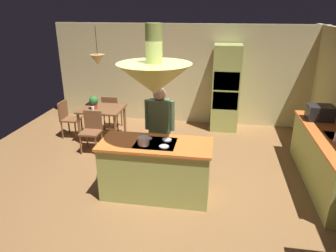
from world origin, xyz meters
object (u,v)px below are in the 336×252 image
Objects in this scene: oven_tower at (226,88)px; chair_facing_island at (92,128)px; potted_plant_on_table at (94,102)px; chair_at_corner at (68,116)px; chair_by_back_wall at (111,110)px; person_at_island at (160,127)px; microwave_on_counter at (320,113)px; cup_on_table at (93,109)px; cooking_pot_on_cooktop at (143,141)px; dining_table at (102,113)px; kitchen_island at (156,169)px.

oven_tower is 3.36m from chair_facing_island.
oven_tower is at bearing 22.74° from potted_plant_on_table.
chair_at_corner is at bearing 173.11° from potted_plant_on_table.
chair_by_back_wall is 1.00× the size of chair_at_corner.
person_at_island is 3.04m from microwave_on_counter.
chair_facing_island is 0.71m from potted_plant_on_table.
chair_at_corner is (-0.86, 0.64, 0.00)m from chair_facing_island.
potted_plant_on_table is 3.33× the size of cup_on_table.
chair_at_corner is 3.32m from cooking_pot_on_cooktop.
chair_facing_island and chair_at_corner have the same top height.
oven_tower is 1.27× the size of person_at_island.
potted_plant_on_table is (-0.14, -0.09, 0.28)m from dining_table.
oven_tower is (1.10, 3.24, 0.58)m from kitchen_island.
microwave_on_counter reaches higher than cup_on_table.
person_at_island is 1.91× the size of chair_at_corner.
cup_on_table reaches higher than dining_table.
oven_tower is at bearing -72.67° from chair_at_corner.
chair_at_corner is at bearing -162.67° from oven_tower.
microwave_on_counter reaches higher than dining_table.
chair_facing_island is at bearing -147.56° from oven_tower.
dining_table is 2.21m from person_at_island.
person_at_island is at bearing -162.57° from microwave_on_counter.
person_at_island is 0.80m from cooking_pot_on_cooktop.
chair_facing_island is 9.67× the size of cup_on_table.
cooking_pot_on_cooktop is (-0.16, -0.13, 0.54)m from kitchen_island.
chair_by_back_wall is at bearing 81.60° from cup_on_table.
oven_tower is at bearing 71.26° from kitchen_island.
cup_on_table is at bearing -120.96° from dining_table.
cup_on_table is at bearing 81.60° from chair_by_back_wall.
potted_plant_on_table reaches higher than cup_on_table.
oven_tower is at bearing 69.52° from cooking_pot_on_cooktop.
cup_on_table is at bearing -105.72° from chair_at_corner.
microwave_on_counter is 3.45m from cooking_pot_on_cooktop.
chair_facing_island is at bearing 134.03° from cooking_pot_on_cooktop.
microwave_on_counter is at bearing 28.93° from kitchen_island.
oven_tower is 3.23m from cup_on_table.
person_at_island is 1.88m from chair_facing_island.
potted_plant_on_table is at bearing 142.76° from person_at_island.
kitchen_island is 3.22m from chair_by_back_wall.
person_at_island is at bearing 128.34° from chair_by_back_wall.
chair_by_back_wall is 4.72m from microwave_on_counter.
person_at_island is 18.50× the size of cup_on_table.
chair_facing_island is at bearing -76.04° from potted_plant_on_table.
microwave_on_counter is at bearing -43.88° from oven_tower.
microwave_on_counter is (4.68, -0.44, 0.15)m from potted_plant_on_table.
potted_plant_on_table is (-1.84, 2.01, 0.46)m from kitchen_island.
microwave_on_counter is (2.90, 0.91, 0.12)m from person_at_island.
cooking_pot_on_cooktop is at bearing -110.48° from oven_tower.
cooking_pot_on_cooktop reaches higher than cup_on_table.
cooking_pot_on_cooktop is at bearing -50.54° from cup_on_table.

